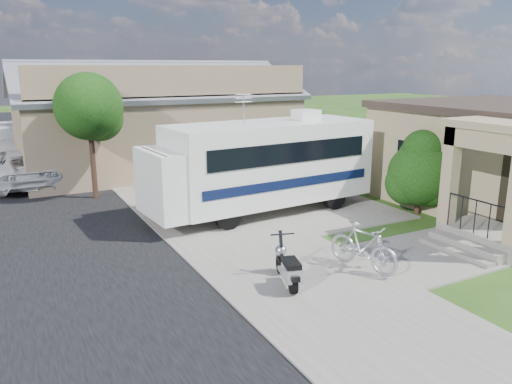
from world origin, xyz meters
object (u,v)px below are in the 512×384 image
van (5,142)px  bicycle (363,249)px  motorhome (262,163)px  shrub (420,171)px  pickup_truck (27,167)px  garden_hose (447,240)px  scooter (288,267)px

van → bicycle: bearing=-71.1°
motorhome → bicycle: bearing=-96.9°
shrub → pickup_truck: bearing=136.4°
shrub → van: bearing=123.8°
motorhome → garden_hose: bearing=-63.2°
pickup_truck → bicycle: bearing=116.6°
bicycle → pickup_truck: size_ratio=0.35×
motorhome → scooter: bearing=-117.3°
bicycle → pickup_truck: 15.00m
scooter → garden_hose: (5.34, 0.33, -0.37)m
scooter → pickup_truck: bearing=124.4°
bicycle → garden_hose: 3.37m
garden_hose → bicycle: bearing=-172.9°
shrub → pickup_truck: shrub is taller
motorhome → pickup_truck: 10.51m
shrub → van: (-11.73, 17.54, -0.55)m
shrub → motorhome: bearing=151.3°
motorhome → bicycle: size_ratio=4.13×
bicycle → garden_hose: bicycle is taller
shrub → garden_hose: 3.26m
bicycle → shrub: bearing=16.7°
bicycle → van: size_ratio=0.31×
motorhome → scooter: (-2.29, -5.39, -1.22)m
scooter → bicycle: (2.03, -0.08, 0.10)m
shrub → van: shrub is taller
garden_hose → van: bearing=117.0°
scooter → garden_hose: size_ratio=3.78×
motorhome → van: size_ratio=1.28×
motorhome → van: motorhome is taller
garden_hose → pickup_truck: bearing=126.3°
van → shrub: bearing=-56.0°
pickup_truck → van: 6.97m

